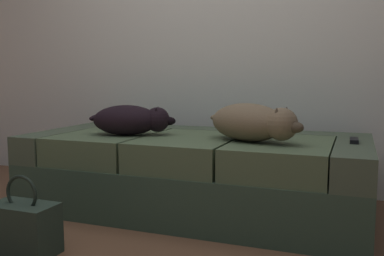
% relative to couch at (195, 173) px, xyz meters
% --- Properties ---
extents(couch, '(2.05, 0.95, 0.47)m').
position_rel_couch_xyz_m(couch, '(0.00, 0.00, 0.00)').
color(couch, '#374F3C').
rests_on(couch, ground).
extents(dog_dark, '(0.53, 0.34, 0.19)m').
position_rel_couch_xyz_m(dog_dark, '(-0.37, -0.14, 0.33)').
color(dog_dark, black).
rests_on(dog_dark, couch).
extents(dog_tan, '(0.60, 0.42, 0.21)m').
position_rel_couch_xyz_m(dog_tan, '(0.39, -0.14, 0.34)').
color(dog_tan, '#7B664B').
rests_on(dog_tan, couch).
extents(tv_remote, '(0.05, 0.15, 0.02)m').
position_rel_couch_xyz_m(tv_remote, '(0.92, 0.03, 0.25)').
color(tv_remote, black).
rests_on(tv_remote, couch).
extents(handbag, '(0.32, 0.18, 0.38)m').
position_rel_couch_xyz_m(handbag, '(-0.51, -0.93, -0.11)').
color(handbag, '#293A2F').
rests_on(handbag, ground).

